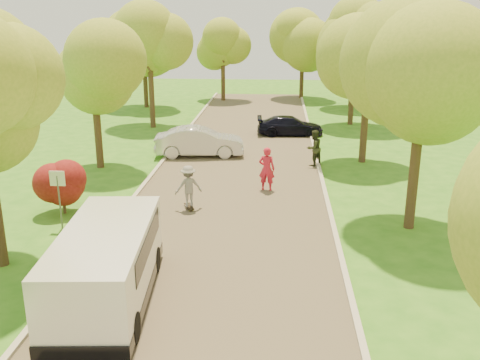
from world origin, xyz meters
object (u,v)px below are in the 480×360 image
(silver_sedan, at_px, (199,142))
(person_olive, at_px, (314,148))
(minivan, at_px, (107,265))
(longboard, at_px, (189,207))
(street_sign, at_px, (58,187))
(skateboarder, at_px, (188,186))
(dark_sedan, at_px, (290,126))
(person_striped, at_px, (267,169))

(silver_sedan, relative_size, person_olive, 2.59)
(minivan, bearing_deg, longboard, 77.56)
(silver_sedan, bearing_deg, street_sign, 155.65)
(minivan, bearing_deg, skateboarder, 77.56)
(dark_sedan, distance_m, person_olive, 7.21)
(minivan, xyz_separation_m, person_olive, (6.30, 14.02, -0.17))
(dark_sedan, bearing_deg, longboard, 159.96)
(street_sign, height_order, longboard, street_sign)
(longboard, bearing_deg, silver_sedan, -107.55)
(street_sign, bearing_deg, skateboarder, 28.70)
(dark_sedan, distance_m, longboard, 14.51)
(silver_sedan, bearing_deg, person_striped, -152.33)
(minivan, distance_m, person_olive, 15.37)
(street_sign, relative_size, silver_sedan, 0.45)
(silver_sedan, distance_m, person_striped, 6.85)
(skateboarder, bearing_deg, person_striped, -162.43)
(dark_sedan, bearing_deg, silver_sedan, 135.09)
(longboard, bearing_deg, person_striped, -162.43)
(skateboarder, bearing_deg, minivan, 59.43)
(minivan, bearing_deg, dark_sedan, 71.37)
(minivan, height_order, longboard, minivan)
(skateboarder, bearing_deg, person_olive, -151.21)
(minivan, distance_m, person_striped, 10.64)
(minivan, height_order, person_olive, minivan)
(street_sign, xyz_separation_m, person_striped, (7.30, 4.92, -0.59))
(silver_sedan, distance_m, longboard, 8.34)
(silver_sedan, height_order, dark_sedan, silver_sedan)
(minivan, relative_size, person_olive, 3.11)
(minivan, bearing_deg, person_striped, 63.11)
(person_striped, bearing_deg, longboard, 50.47)
(dark_sedan, bearing_deg, minivan, 163.09)
(silver_sedan, xyz_separation_m, longboard, (0.78, -8.27, -0.70))
(longboard, height_order, person_striped, person_striped)
(skateboarder, height_order, person_olive, person_olive)
(street_sign, height_order, silver_sedan, street_sign)
(minivan, xyz_separation_m, skateboarder, (0.98, 7.28, -0.15))
(dark_sedan, relative_size, person_olive, 2.26)
(silver_sedan, xyz_separation_m, person_olive, (6.10, -1.53, 0.14))
(silver_sedan, distance_m, person_olive, 6.29)
(minivan, height_order, silver_sedan, minivan)
(longboard, height_order, skateboarder, skateboarder)
(longboard, xyz_separation_m, person_striped, (3.03, 2.58, 0.88))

